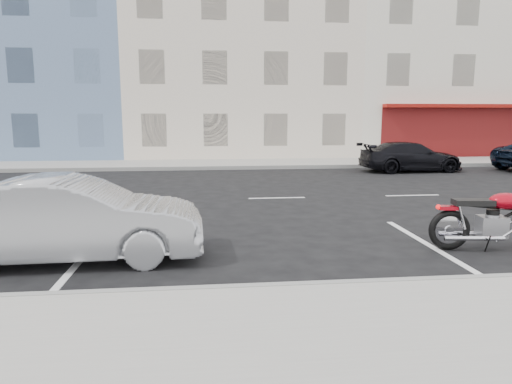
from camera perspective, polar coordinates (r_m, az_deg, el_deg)
The scene contains 10 objects.
ground at distance 13.35m, azimuth 11.14°, elevation -0.59°, with size 120.00×120.00×0.00m, color black.
sidewalk_near at distance 4.57m, azimuth -20.02°, elevation -20.27°, with size 80.00×3.40×0.15m, color gray.
sidewalk_far at distance 21.39m, azimuth -8.94°, elevation 3.44°, with size 80.00×3.40×0.15m, color gray.
curb_near at distance 6.07m, azimuth -16.14°, elevation -12.35°, with size 80.00×0.12×0.16m, color gray.
curb_far at distance 19.70m, azimuth -9.18°, elevation 2.93°, with size 80.00×0.12×0.16m, color gray.
bldg_blue at distance 30.84m, azimuth -26.24°, elevation 16.41°, with size 12.00×12.00×13.00m, color slate.
bldg_cream at distance 29.11m, azimuth -2.35°, elevation 16.32°, with size 12.00×12.00×11.50m, color beige.
bldg_corner at distance 32.72m, azimuth 21.98°, elevation 15.79°, with size 14.00×12.00×12.50m, color beige.
sedan_silver at distance 7.81m, azimuth -22.05°, elevation -3.17°, with size 1.44×4.12×1.36m, color #989A9F.
car_far at distance 20.07m, azimuth 18.76°, elevation 4.20°, with size 1.72×4.23×1.23m, color black.
Camera 1 is at (-3.94, -12.54, 2.30)m, focal length 32.00 mm.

